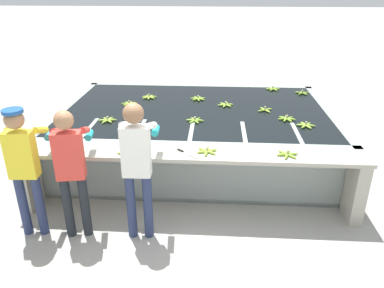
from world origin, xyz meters
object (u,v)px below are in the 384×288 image
object	(u,v)px
banana_bunch_floating_3	(273,89)
banana_bunch_floating_8	(198,99)
banana_bunch_floating_5	(306,125)
banana_bunch_floating_6	(195,120)
banana_bunch_floating_9	(287,119)
banana_bunch_floating_1	(226,105)
knife_0	(184,152)
worker_0	(24,161)
banana_bunch_ledge_1	(207,151)
banana_bunch_floating_0	(129,104)
banana_bunch_floating_4	(108,120)
worker_1	(71,164)
banana_bunch_ledge_0	(287,154)
banana_bunch_floating_2	(265,110)
banana_bunch_ledge_2	(128,153)
worker_2	(137,159)
banana_bunch_floating_7	(302,93)
banana_bunch_floating_10	(149,97)

from	to	relation	value
banana_bunch_floating_3	banana_bunch_floating_8	world-z (taller)	same
banana_bunch_floating_5	banana_bunch_floating_8	xyz separation A→B (m)	(-1.66, 1.23, -0.00)
banana_bunch_floating_3	banana_bunch_floating_8	size ratio (longest dim) A/B	1.00
banana_bunch_floating_6	banana_bunch_floating_9	bearing A→B (deg)	6.56
banana_bunch_floating_1	knife_0	bearing A→B (deg)	-105.90
worker_0	banana_bunch_ledge_1	distance (m)	2.16
banana_bunch_floating_0	banana_bunch_floating_4	distance (m)	0.84
worker_1	knife_0	world-z (taller)	worker_1
banana_bunch_floating_3	banana_bunch_ledge_1	size ratio (longest dim) A/B	1.00
banana_bunch_floating_4	knife_0	distance (m)	1.65
banana_bunch_floating_4	banana_bunch_ledge_1	bearing A→B (deg)	-33.66
banana_bunch_floating_8	banana_bunch_ledge_0	distance (m)	2.57
banana_bunch_floating_9	worker_1	bearing A→B (deg)	-146.62
worker_1	banana_bunch_floating_2	size ratio (longest dim) A/B	6.16
banana_bunch_floating_8	banana_bunch_ledge_2	distance (m)	2.47
worker_0	banana_bunch_floating_6	xyz separation A→B (m)	(1.88, 1.65, -0.06)
worker_2	banana_bunch_ledge_1	world-z (taller)	worker_2
banana_bunch_floating_3	banana_bunch_ledge_2	world-z (taller)	banana_bunch_ledge_2
banana_bunch_floating_2	banana_bunch_floating_5	world-z (taller)	same
knife_0	banana_bunch_floating_5	bearing A→B (deg)	30.91
banana_bunch_ledge_2	banana_bunch_floating_5	bearing A→B (deg)	24.78
worker_1	banana_bunch_floating_1	xyz separation A→B (m)	(1.81, 2.45, -0.05)
banana_bunch_floating_8	banana_bunch_floating_9	size ratio (longest dim) A/B	1.00
worker_0	worker_2	size ratio (longest dim) A/B	0.95
banana_bunch_floating_2	knife_0	size ratio (longest dim) A/B	0.94
banana_bunch_floating_5	banana_bunch_ledge_0	xyz separation A→B (m)	(-0.44, -1.03, 0.00)
banana_bunch_floating_4	banana_bunch_floating_5	bearing A→B (deg)	-0.58
banana_bunch_floating_1	banana_bunch_floating_2	world-z (taller)	same
banana_bunch_floating_7	banana_bunch_floating_6	bearing A→B (deg)	-140.26
banana_bunch_floating_8	banana_bunch_ledge_0	world-z (taller)	banana_bunch_ledge_0
banana_bunch_floating_6	banana_bunch_ledge_1	size ratio (longest dim) A/B	1.00
banana_bunch_floating_8	worker_2	bearing A→B (deg)	-101.45
worker_1	banana_bunch_floating_8	distance (m)	3.07
banana_bunch_ledge_2	banana_bunch_floating_4	bearing A→B (deg)	116.77
banana_bunch_floating_1	banana_bunch_floating_6	bearing A→B (deg)	-121.07
banana_bunch_floating_2	banana_bunch_floating_3	distance (m)	1.33
worker_0	banana_bunch_ledge_0	xyz separation A→B (m)	(3.08, 0.51, -0.06)
worker_0	knife_0	world-z (taller)	worker_0
worker_0	worker_1	bearing A→B (deg)	0.45
banana_bunch_floating_10	banana_bunch_ledge_2	xyz separation A→B (m)	(0.15, -2.39, 0.00)
banana_bunch_floating_0	banana_bunch_floating_9	bearing A→B (deg)	-12.68
worker_0	banana_bunch_floating_3	xyz separation A→B (m)	(3.30, 3.51, -0.06)
worker_2	banana_bunch_floating_8	world-z (taller)	worker_2
worker_2	banana_bunch_floating_4	distance (m)	1.73
banana_bunch_floating_1	banana_bunch_floating_8	size ratio (longest dim) A/B	1.00
banana_bunch_floating_1	knife_0	world-z (taller)	banana_bunch_floating_1
worker_2	banana_bunch_floating_2	xyz separation A→B (m)	(1.69, 2.19, -0.11)
banana_bunch_floating_10	banana_bunch_ledge_0	distance (m)	3.13
knife_0	banana_bunch_ledge_1	bearing A→B (deg)	5.35
banana_bunch_floating_5	banana_bunch_floating_10	bearing A→B (deg)	153.55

